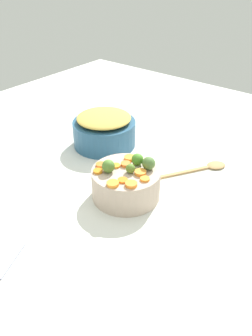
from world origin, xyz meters
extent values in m
cube|color=silver|center=(0.00, 0.00, 0.01)|extent=(2.40, 2.40, 0.02)
cylinder|color=#BEA692|center=(-0.03, -0.03, 0.07)|extent=(0.22, 0.22, 0.10)
cylinder|color=#265376|center=(-0.25, -0.32, 0.07)|extent=(0.26, 0.26, 0.11)
ellipsoid|color=gold|center=(-0.25, -0.32, 0.14)|extent=(0.22, 0.22, 0.03)
cylinder|color=orange|center=(-0.04, 0.02, 0.13)|extent=(0.05, 0.05, 0.01)
cylinder|color=orange|center=(0.03, -0.09, 0.12)|extent=(0.04, 0.04, 0.01)
cylinder|color=orange|center=(0.03, 0.04, 0.13)|extent=(0.05, 0.05, 0.01)
cylinder|color=orange|center=(-0.03, -0.07, 0.12)|extent=(0.04, 0.04, 0.01)
cylinder|color=orange|center=(0.02, 0.00, 0.12)|extent=(0.04, 0.04, 0.01)
cylinder|color=orange|center=(0.00, -0.11, 0.12)|extent=(0.04, 0.04, 0.01)
cylinder|color=orange|center=(0.06, -0.01, 0.13)|extent=(0.05, 0.05, 0.01)
cylinder|color=orange|center=(-0.02, 0.05, 0.12)|extent=(0.04, 0.04, 0.01)
cylinder|color=orange|center=(-0.09, -0.06, 0.13)|extent=(0.05, 0.05, 0.01)
cylinder|color=orange|center=(-0.05, -0.05, 0.13)|extent=(0.04, 0.04, 0.01)
sphere|color=#4F7B2E|center=(0.01, -0.07, 0.14)|extent=(0.04, 0.04, 0.04)
sphere|color=#557C2B|center=(-0.03, -0.01, 0.14)|extent=(0.03, 0.03, 0.03)
sphere|color=#458426|center=(-0.08, -0.02, 0.14)|extent=(0.04, 0.04, 0.04)
sphere|color=#4C6F35|center=(-0.08, 0.02, 0.14)|extent=(0.04, 0.04, 0.04)
cube|color=#AD844F|center=(-0.26, 0.05, 0.02)|extent=(0.21, 0.14, 0.01)
ellipsoid|color=#AD844F|center=(-0.38, 0.12, 0.03)|extent=(0.09, 0.09, 0.01)
camera|label=1|loc=(0.72, 0.56, 0.74)|focal=38.09mm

